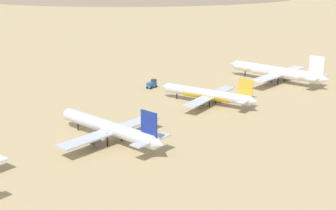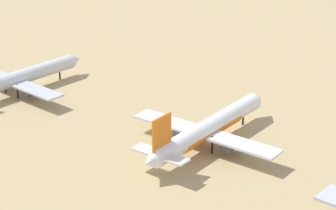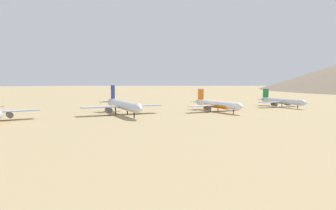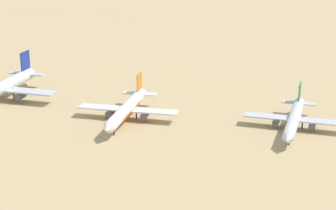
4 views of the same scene
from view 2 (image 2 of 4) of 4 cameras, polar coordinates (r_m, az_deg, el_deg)
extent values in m
cylinder|color=white|center=(136.04, 3.40, -1.88)|extent=(34.63, 5.40, 3.64)
cone|color=white|center=(150.80, 7.41, 0.48)|extent=(3.24, 3.72, 3.57)
cone|color=white|center=(122.53, -1.50, -4.73)|extent=(2.85, 3.41, 3.28)
cube|color=orange|center=(123.09, -0.52, -2.38)|extent=(5.28, 0.60, 6.71)
cube|color=silver|center=(124.37, -0.67, -4.10)|extent=(3.65, 11.64, 0.34)
cube|color=silver|center=(135.22, 3.05, -2.32)|extent=(6.45, 32.77, 0.43)
cylinder|color=#4C4C54|center=(139.34, 1.27, -2.11)|extent=(4.13, 2.41, 2.20)
cylinder|color=#4C4C54|center=(133.56, 5.26, -3.35)|extent=(4.13, 2.41, 2.20)
cylinder|color=black|center=(147.10, 6.25, -0.97)|extent=(0.42, 0.42, 3.66)
cylinder|color=black|center=(136.45, 1.95, -2.79)|extent=(0.42, 0.42, 3.66)
cylinder|color=black|center=(133.92, 3.69, -3.33)|extent=(0.42, 0.42, 3.66)
cylinder|color=orange|center=(136.16, 3.40, -1.98)|extent=(19.13, 4.61, 3.65)
cylinder|color=silver|center=(166.51, -12.29, 2.21)|extent=(32.84, 4.18, 3.46)
cone|color=silver|center=(176.89, -7.68, 3.74)|extent=(2.99, 3.45, 3.39)
cube|color=#B6BBC5|center=(165.98, -12.65, 1.89)|extent=(5.23, 31.05, 0.41)
cylinder|color=#4C4C54|center=(171.02, -13.51, 1.98)|extent=(3.87, 2.18, 2.09)
cylinder|color=#4C4C54|center=(162.66, -11.26, 1.11)|extent=(3.87, 2.18, 2.09)
cylinder|color=black|center=(174.31, -8.98, 2.65)|extent=(0.40, 0.40, 3.48)
cylinder|color=black|center=(167.83, -13.34, 1.52)|extent=(0.40, 0.40, 3.48)
cylinder|color=black|center=(164.19, -12.37, 1.14)|extent=(0.40, 0.40, 3.48)
camera|label=1|loc=(114.07, -56.19, 9.22)|focal=48.10mm
camera|label=3|loc=(238.27, 44.01, 5.58)|focal=32.77mm
camera|label=4|loc=(299.08, 14.42, 22.62)|focal=63.16mm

